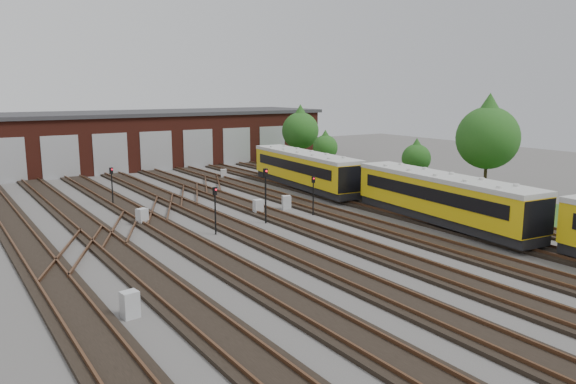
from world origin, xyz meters
TOP-DOWN VIEW (x-y plane):
  - ground at (0.00, 0.00)m, footprint 120.00×120.00m
  - track_network at (-0.17, 0.59)m, footprint 30.40×70.00m
  - maintenance_shed at (-0.01, 39.97)m, footprint 51.00×12.50m
  - grass_verge at (19.00, 10.00)m, footprint 8.00×55.00m
  - metro_train at (10.00, -0.58)m, footprint 4.04×47.12m
  - signal_mast_0 at (-6.47, 17.96)m, footprint 0.29×0.28m
  - signal_mast_1 at (-3.64, 5.55)m, footprint 0.29×0.27m
  - signal_mast_2 at (0.53, 6.41)m, footprint 0.30×0.28m
  - signal_mast_3 at (4.66, 6.66)m, footprint 0.25×0.24m
  - relay_cabinet_0 at (-12.22, -4.33)m, footprint 0.73×0.63m
  - relay_cabinet_1 at (-6.66, 10.53)m, footprint 0.83×0.76m
  - relay_cabinet_2 at (1.50, 9.11)m, footprint 0.68×0.58m
  - relay_cabinet_3 at (6.77, 25.15)m, footprint 0.72×0.67m
  - relay_cabinet_4 at (4.17, 9.43)m, footprint 0.76×0.69m
  - tree_0 at (19.06, 29.34)m, footprint 4.35×4.35m
  - tree_1 at (18.75, 24.00)m, footprint 2.76×2.76m
  - tree_2 at (21.25, 4.73)m, footprint 5.24×5.24m
  - tree_3 at (20.18, 11.71)m, footprint 2.71×2.71m
  - bush_0 at (16.00, 4.98)m, footprint 1.50×1.50m
  - bush_1 at (17.20, 14.29)m, footprint 1.73×1.73m
  - bush_2 at (19.87, 23.98)m, footprint 1.80×1.80m

SIDE VIEW (x-z plane):
  - ground at x=0.00m, z-range 0.00..0.00m
  - grass_verge at x=19.00m, z-range 0.00..0.05m
  - track_network at x=-0.17m, z-range -0.06..0.27m
  - relay_cabinet_3 at x=6.77m, z-range 0.00..0.97m
  - relay_cabinet_4 at x=4.17m, z-range 0.00..1.04m
  - relay_cabinet_2 at x=1.50m, z-range 0.00..1.08m
  - relay_cabinet_0 at x=-12.22m, z-range 0.00..1.09m
  - relay_cabinet_1 at x=-6.66m, z-range 0.00..1.12m
  - bush_0 at x=16.00m, z-range 0.00..1.50m
  - bush_1 at x=17.20m, z-range 0.00..1.73m
  - bush_2 at x=19.87m, z-range 0.00..1.80m
  - signal_mast_3 at x=4.66m, z-range 0.40..3.23m
  - metro_train at x=10.00m, z-range 0.37..3.45m
  - signal_mast_0 at x=-6.47m, z-range 0.43..3.44m
  - signal_mast_1 at x=-3.64m, z-range 0.43..3.45m
  - signal_mast_2 at x=0.53m, z-range 0.51..4.27m
  - tree_3 at x=20.18m, z-range 0.64..5.13m
  - tree_1 at x=18.75m, z-range 0.65..5.23m
  - maintenance_shed at x=-0.01m, z-range 0.03..6.38m
  - tree_0 at x=19.06m, z-range 1.03..8.24m
  - tree_2 at x=21.25m, z-range 1.24..9.93m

